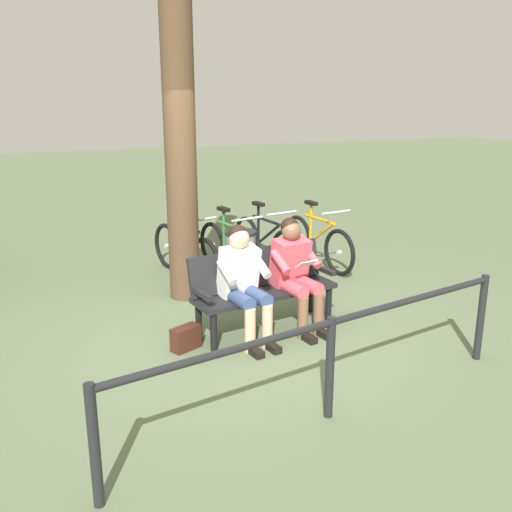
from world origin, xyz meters
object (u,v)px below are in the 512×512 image
object	(u,v)px
person_reading	(295,269)
litter_bin	(241,260)
bicycle_black	(317,242)
bench	(262,283)
bicycle_red	(265,243)
tree_trunk	(180,131)
person_companion	(244,278)
handbag	(186,338)
bicycle_orange	(231,250)
bicycle_silver	(185,252)

from	to	relation	value
person_reading	litter_bin	size ratio (longest dim) A/B	1.55
bicycle_black	bench	bearing A→B (deg)	-50.46
litter_bin	bicycle_red	bearing A→B (deg)	-129.92
tree_trunk	bicycle_red	distance (m)	2.32
person_companion	handbag	xyz separation A→B (m)	(0.63, 0.03, -0.54)
litter_bin	bicycle_red	distance (m)	1.01
bench	litter_bin	xyz separation A→B (m)	(-0.20, -1.26, -0.12)
person_reading	tree_trunk	bearing A→B (deg)	-67.23
litter_bin	bicycle_orange	world-z (taller)	bicycle_orange
person_reading	handbag	world-z (taller)	person_reading
litter_bin	bicycle_silver	world-z (taller)	bicycle_silver
litter_bin	bicycle_silver	xyz separation A→B (m)	(0.54, -0.76, -0.03)
person_companion	bicycle_black	world-z (taller)	person_companion
tree_trunk	bicycle_red	xyz separation A→B (m)	(-1.39, -0.79, -1.68)
bicycle_silver	person_companion	bearing A→B (deg)	-15.89
person_reading	handbag	size ratio (longest dim) A/B	4.00
handbag	litter_bin	bearing A→B (deg)	-126.37
person_companion	tree_trunk	distance (m)	2.03
person_reading	bench	bearing A→B (deg)	-27.44
bench	bicycle_orange	distance (m)	1.88
person_reading	bicycle_orange	distance (m)	1.99
bicycle_black	bicycle_silver	size ratio (longest dim) A/B	1.03
person_reading	tree_trunk	world-z (taller)	tree_trunk
person_reading	litter_bin	distance (m)	1.40
handbag	bicycle_orange	bearing A→B (deg)	-119.26
person_reading	bicycle_orange	bearing A→B (deg)	-98.33
person_reading	bicycle_orange	world-z (taller)	person_reading
handbag	bicycle_silver	bearing A→B (deg)	-104.14
bench	bicycle_silver	bearing A→B (deg)	-90.88
person_reading	bicycle_silver	world-z (taller)	person_reading
bench	handbag	size ratio (longest dim) A/B	5.53
person_companion	bicycle_silver	world-z (taller)	person_companion
bicycle_black	handbag	bearing A→B (deg)	-59.78
person_reading	bicycle_black	xyz separation A→B (m)	(-1.24, -1.93, -0.31)
handbag	litter_bin	world-z (taller)	litter_bin
litter_bin	bicycle_orange	size ratio (longest dim) A/B	0.47
tree_trunk	handbag	bearing A→B (deg)	76.07
bicycle_orange	litter_bin	bearing A→B (deg)	-20.40
bicycle_black	bicycle_silver	bearing A→B (deg)	-105.21
person_reading	litter_bin	xyz separation A→B (m)	(0.14, -1.37, -0.28)
bench	tree_trunk	world-z (taller)	tree_trunk
handbag	bicycle_black	distance (m)	3.26
bench	person_reading	xyz separation A→B (m)	(-0.34, 0.10, 0.16)
person_companion	litter_bin	distance (m)	1.58
tree_trunk	person_companion	bearing A→B (deg)	99.95
bench	person_companion	size ratio (longest dim) A/B	1.38
tree_trunk	bicycle_red	size ratio (longest dim) A/B	2.46
bench	bicycle_red	size ratio (longest dim) A/B	1.00
handbag	bicycle_red	distance (m)	2.89
bicycle_red	handbag	bearing A→B (deg)	-49.13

